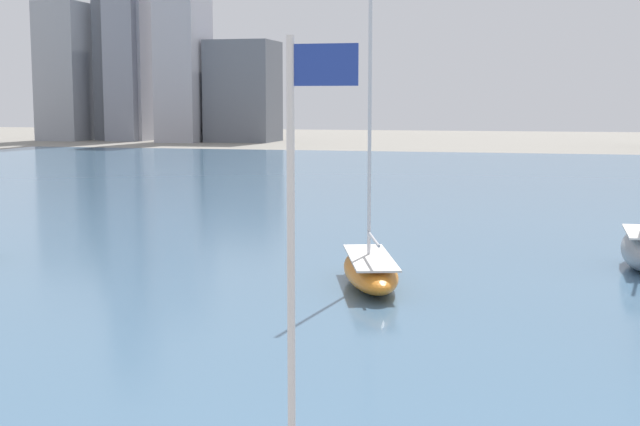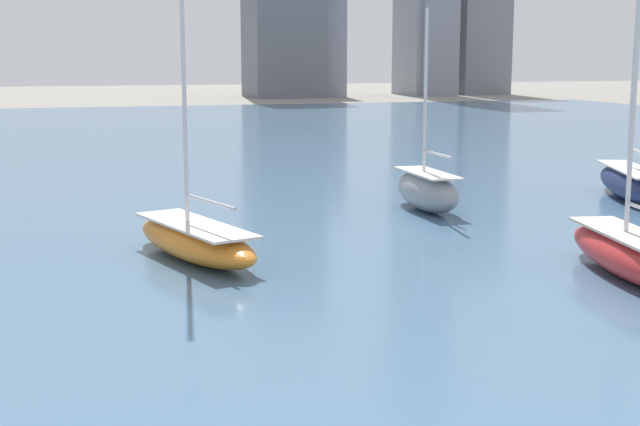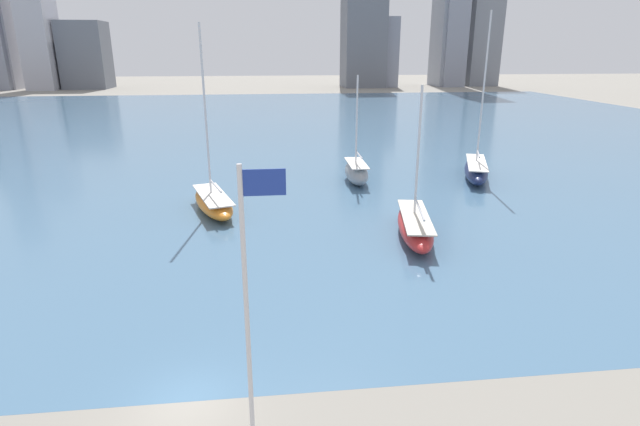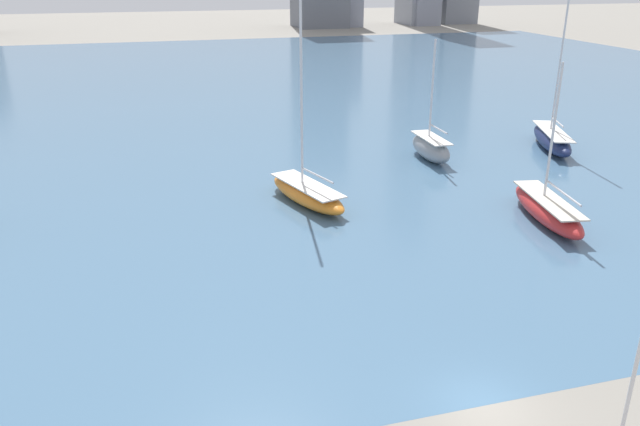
# 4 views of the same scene
# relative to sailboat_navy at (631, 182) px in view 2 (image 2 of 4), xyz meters

# --- Properties ---
(harbor_water) EXTENTS (180.00, 140.00, 0.00)m
(harbor_water) POSITION_rel_sailboat_navy_xyz_m (-25.60, 37.48, -1.02)
(harbor_water) COLOR #476B89
(harbor_water) RESTS_ON ground_plane
(sailboat_navy) EXTENTS (5.86, 10.70, 16.72)m
(sailboat_navy) POSITION_rel_sailboat_navy_xyz_m (0.00, 0.00, 0.00)
(sailboat_navy) COLOR #19234C
(sailboat_navy) RESTS_ON harbor_water
(sailboat_red) EXTENTS (4.07, 9.98, 10.79)m
(sailboat_red) POSITION_rel_sailboat_navy_xyz_m (-11.47, -16.01, -0.13)
(sailboat_red) COLOR #B72828
(sailboat_red) RESTS_ON harbor_water
(sailboat_gray) EXTENTS (2.30, 6.85, 10.70)m
(sailboat_gray) POSITION_rel_sailboat_navy_xyz_m (-12.86, -0.13, 0.10)
(sailboat_gray) COLOR gray
(sailboat_gray) RESTS_ON harbor_water
(sailboat_orange) EXTENTS (5.08, 9.53, 15.08)m
(sailboat_orange) POSITION_rel_sailboat_navy_xyz_m (-26.63, -8.12, -0.16)
(sailboat_orange) COLOR orange
(sailboat_orange) RESTS_ON harbor_water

